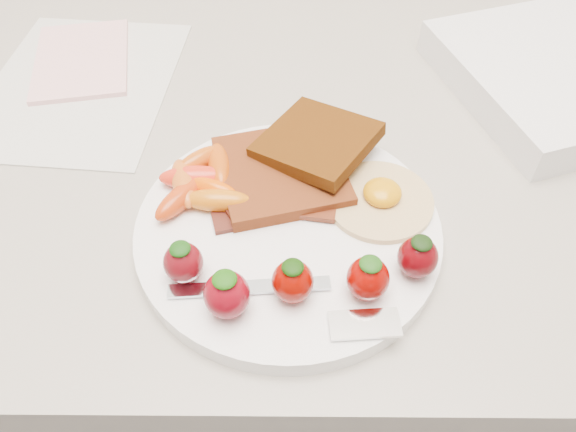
{
  "coord_description": "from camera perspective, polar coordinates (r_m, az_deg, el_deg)",
  "views": [
    {
      "loc": [
        0.01,
        1.25,
        1.3
      ],
      "look_at": [
        0.01,
        1.56,
        0.93
      ],
      "focal_mm": 35.0,
      "sensor_mm": 36.0,
      "label": 1
    }
  ],
  "objects": [
    {
      "name": "counter",
      "position": [
        0.96,
        -0.55,
        -12.61
      ],
      "size": [
        2.0,
        0.6,
        0.9
      ],
      "primitive_type": "cube",
      "color": "gray",
      "rests_on": "ground"
    },
    {
      "name": "plate",
      "position": [
        0.5,
        -0.0,
        -1.42
      ],
      "size": [
        0.27,
        0.27,
        0.02
      ],
      "primitive_type": "cylinder",
      "color": "white",
      "rests_on": "counter"
    },
    {
      "name": "toast_lower",
      "position": [
        0.53,
        -0.72,
        4.48
      ],
      "size": [
        0.14,
        0.14,
        0.01
      ],
      "primitive_type": "cube",
      "rotation": [
        0.0,
        0.0,
        0.26
      ],
      "color": "#471D09",
      "rests_on": "plate"
    },
    {
      "name": "toast_upper",
      "position": [
        0.54,
        2.96,
        7.59
      ],
      "size": [
        0.13,
        0.13,
        0.02
      ],
      "primitive_type": "cube",
      "rotation": [
        0.0,
        -0.1,
        -0.59
      ],
      "color": "#371404",
      "rests_on": "toast_lower"
    },
    {
      "name": "fried_egg",
      "position": [
        0.51,
        9.35,
        1.79
      ],
      "size": [
        0.1,
        0.1,
        0.02
      ],
      "color": "beige",
      "rests_on": "plate"
    },
    {
      "name": "bacon_strips",
      "position": [
        0.5,
        -1.36,
        1.15
      ],
      "size": [
        0.11,
        0.08,
        0.01
      ],
      "color": "#36130A",
      "rests_on": "plate"
    },
    {
      "name": "baby_carrots",
      "position": [
        0.52,
        -8.89,
        3.42
      ],
      "size": [
        0.09,
        0.1,
        0.02
      ],
      "color": "red",
      "rests_on": "plate"
    },
    {
      "name": "strawberries",
      "position": [
        0.44,
        0.88,
        -6.05
      ],
      "size": [
        0.22,
        0.07,
        0.04
      ],
      "color": "#5C0910",
      "rests_on": "plate"
    },
    {
      "name": "fork",
      "position": [
        0.44,
        1.27,
        -8.88
      ],
      "size": [
        0.18,
        0.06,
        0.0
      ],
      "color": "silver",
      "rests_on": "plate"
    },
    {
      "name": "paper_sheet",
      "position": [
        0.71,
        -20.35,
        12.41
      ],
      "size": [
        0.23,
        0.29,
        0.0
      ],
      "primitive_type": "cube",
      "rotation": [
        0.0,
        0.0,
        -0.09
      ],
      "color": "silver",
      "rests_on": "counter"
    },
    {
      "name": "notepad",
      "position": [
        0.75,
        -20.24,
        14.7
      ],
      "size": [
        0.14,
        0.18,
        0.01
      ],
      "primitive_type": "cube",
      "rotation": [
        0.0,
        0.0,
        0.18
      ],
      "color": "beige",
      "rests_on": "paper_sheet"
    }
  ]
}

